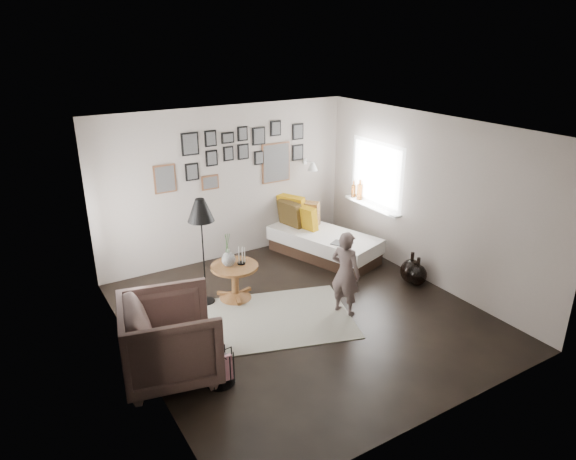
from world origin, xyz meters
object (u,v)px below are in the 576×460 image
floor_lamp (201,214)px  demijohn_large (411,271)px  daybed (321,239)px  pedestal_table (235,283)px  vase (228,256)px  child (346,273)px  demijohn_small (417,275)px  armchair (171,339)px  magazine_basket (220,367)px

floor_lamp → demijohn_large: bearing=-19.7°
daybed → pedestal_table: bearing=-179.5°
vase → child: child is taller
vase → demijohn_small: (2.68, -1.09, -0.52)m
floor_lamp → demijohn_small: (3.02, -1.20, -1.19)m
daybed → armchair: size_ratio=2.00×
armchair → floor_lamp: (0.98, 1.37, 0.89)m
vase → demijohn_large: bearing=-20.0°
vase → demijohn_small: vase is taller
vase → daybed: size_ratio=0.23×
vase → floor_lamp: size_ratio=0.31×
daybed → demijohn_small: 1.84m
daybed → child: 2.02m
pedestal_table → armchair: armchair is taller
vase → demijohn_large: vase is taller
child → demijohn_small: bearing=-109.0°
armchair → demijohn_small: 4.02m
pedestal_table → floor_lamp: size_ratio=0.44×
child → pedestal_table: bearing=22.7°
daybed → demijohn_small: bearing=-88.2°
pedestal_table → demijohn_small: pedestal_table is taller
vase → child: 1.68m
daybed → armchair: bearing=-168.4°
magazine_basket → pedestal_table: bearing=59.0°
child → magazine_basket: bearing=81.7°
daybed → demijohn_small: (0.62, -1.73, -0.12)m
demijohn_small → child: (-1.47, -0.07, 0.43)m
armchair → child: child is taller
child → floor_lamp: bearing=28.7°
armchair → magazine_basket: armchair is taller
magazine_basket → demijohn_large: demijohn_large is taller
pedestal_table → vase: bearing=166.0°
pedestal_table → demijohn_small: size_ratio=1.49×
floor_lamp → pedestal_table: bearing=-16.5°
floor_lamp → armchair: bearing=-125.6°
daybed → floor_lamp: floor_lamp is taller
daybed → child: (-0.85, -1.80, 0.31)m
vase → floor_lamp: bearing=162.9°
demijohn_small → demijohn_large: bearing=97.0°
demijohn_large → child: 1.52m
pedestal_table → vase: vase is taller
armchair → floor_lamp: 1.91m
vase → pedestal_table: bearing=-14.0°
pedestal_table → daybed: 2.09m
armchair → demijohn_small: size_ratio=2.30×
floor_lamp → demijohn_small: bearing=-21.6°
demijohn_small → magazine_basket: bearing=-170.7°
armchair → floor_lamp: floor_lamp is taller
armchair → demijohn_small: bearing=-75.1°
vase → floor_lamp: 0.76m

